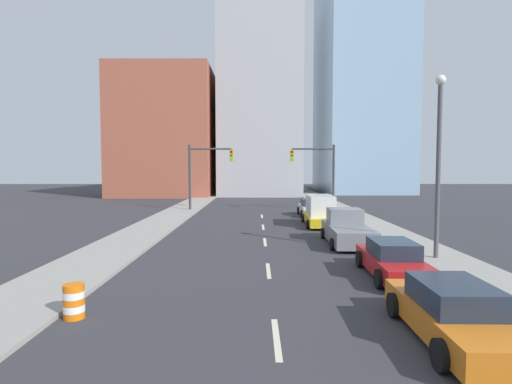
{
  "coord_description": "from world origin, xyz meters",
  "views": [
    {
      "loc": [
        -0.5,
        0.02,
        4.13
      ],
      "look_at": [
        -0.45,
        31.35,
        2.2
      ],
      "focal_mm": 28.0,
      "sensor_mm": 36.0,
      "label": 1
    }
  ],
  "objects": [
    {
      "name": "sidewalk_left",
      "position": [
        -7.54,
        45.23,
        0.07
      ],
      "size": [
        3.26,
        90.46,
        0.14
      ],
      "color": "gray",
      "rests_on": "ground"
    },
    {
      "name": "sidewalk_right",
      "position": [
        7.54,
        45.23,
        0.07
      ],
      "size": [
        3.26,
        90.46,
        0.14
      ],
      "color": "gray",
      "rests_on": "ground"
    },
    {
      "name": "lane_stripe_at_9m",
      "position": [
        0.0,
        9.43,
        0.0
      ],
      "size": [
        0.16,
        2.4,
        0.01
      ],
      "primitive_type": "cube",
      "color": "beige",
      "rests_on": "ground"
    },
    {
      "name": "lane_stripe_at_16m",
      "position": [
        0.0,
        15.78,
        0.0
      ],
      "size": [
        0.16,
        2.4,
        0.01
      ],
      "primitive_type": "cube",
      "color": "beige",
      "rests_on": "ground"
    },
    {
      "name": "lane_stripe_at_22m",
      "position": [
        0.0,
        21.92,
        0.0
      ],
      "size": [
        0.16,
        2.4,
        0.01
      ],
      "primitive_type": "cube",
      "color": "beige",
      "rests_on": "ground"
    },
    {
      "name": "lane_stripe_at_27m",
      "position": [
        0.0,
        27.44,
        0.0
      ],
      "size": [
        0.16,
        2.4,
        0.01
      ],
      "primitive_type": "cube",
      "color": "beige",
      "rests_on": "ground"
    },
    {
      "name": "lane_stripe_at_34m",
      "position": [
        0.0,
        33.6,
        0.0
      ],
      "size": [
        0.16,
        2.4,
        0.01
      ],
      "primitive_type": "cube",
      "color": "beige",
      "rests_on": "ground"
    },
    {
      "name": "building_brick_left",
      "position": [
        -13.85,
        60.59,
        9.13
      ],
      "size": [
        14.0,
        16.0,
        18.25
      ],
      "color": "#9E513D",
      "rests_on": "ground"
    },
    {
      "name": "building_office_center",
      "position": [
        0.02,
        64.59,
        15.17
      ],
      "size": [
        12.0,
        20.0,
        30.35
      ],
      "color": "#A8A8AD",
      "rests_on": "ground"
    },
    {
      "name": "building_glass_right",
      "position": [
        17.14,
        68.59,
        19.33
      ],
      "size": [
        13.0,
        20.0,
        38.66
      ],
      "color": "#8CADC6",
      "rests_on": "ground"
    },
    {
      "name": "traffic_signal_left",
      "position": [
        -5.61,
        37.94,
        4.07
      ],
      "size": [
        4.26,
        0.35,
        6.29
      ],
      "color": "#38383D",
      "rests_on": "ground"
    },
    {
      "name": "traffic_signal_right",
      "position": [
        5.69,
        37.94,
        4.07
      ],
      "size": [
        4.26,
        0.35,
        6.29
      ],
      "color": "#38383D",
      "rests_on": "ground"
    },
    {
      "name": "traffic_barrel",
      "position": [
        -5.48,
        10.72,
        0.47
      ],
      "size": [
        0.56,
        0.56,
        0.95
      ],
      "color": "orange",
      "rests_on": "ground"
    },
    {
      "name": "street_lamp",
      "position": [
        7.5,
        17.51,
        4.72
      ],
      "size": [
        0.44,
        0.44,
        8.12
      ],
      "color": "#4C4C51",
      "rests_on": "ground"
    },
    {
      "name": "sedan_orange",
      "position": [
        4.21,
        9.32,
        0.65
      ],
      "size": [
        2.14,
        4.79,
        1.41
      ],
      "rotation": [
        0.0,
        0.0,
        -0.02
      ],
      "color": "orange",
      "rests_on": "ground"
    },
    {
      "name": "sedan_red",
      "position": [
        4.65,
        14.86,
        0.64
      ],
      "size": [
        2.11,
        4.78,
        1.38
      ],
      "rotation": [
        0.0,
        0.0,
        -0.03
      ],
      "color": "red",
      "rests_on": "ground"
    },
    {
      "name": "pickup_truck_gray",
      "position": [
        4.44,
        21.51,
        0.75
      ],
      "size": [
        2.45,
        5.45,
        1.85
      ],
      "rotation": [
        0.0,
        0.0,
        -0.03
      ],
      "color": "slate",
      "rests_on": "ground"
    },
    {
      "name": "box_truck_yellow",
      "position": [
        4.04,
        28.2,
        1.01
      ],
      "size": [
        2.29,
        5.49,
        2.17
      ],
      "rotation": [
        0.0,
        0.0,
        -0.02
      ],
      "color": "gold",
      "rests_on": "ground"
    },
    {
      "name": "sedan_white",
      "position": [
        4.24,
        33.99,
        0.66
      ],
      "size": [
        2.13,
        4.28,
        1.46
      ],
      "rotation": [
        0.0,
        0.0,
        -0.0
      ],
      "color": "silver",
      "rests_on": "ground"
    }
  ]
}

